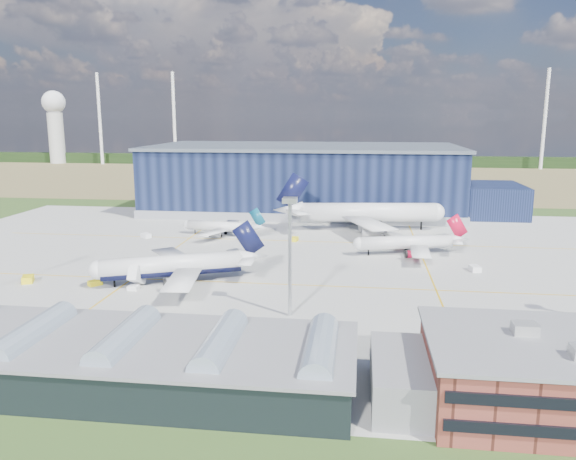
# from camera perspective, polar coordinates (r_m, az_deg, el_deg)

# --- Properties ---
(ground) EXTENTS (600.00, 600.00, 0.00)m
(ground) POSITION_cam_1_polar(r_m,az_deg,el_deg) (138.88, -2.35, -4.26)
(ground) COLOR #2D481B
(ground) RESTS_ON ground
(apron) EXTENTS (220.00, 160.00, 0.08)m
(apron) POSITION_cam_1_polar(r_m,az_deg,el_deg) (148.39, -1.69, -3.20)
(apron) COLOR #ADADA7
(apron) RESTS_ON ground
(farmland) EXTENTS (600.00, 220.00, 0.01)m
(farmland) POSITION_cam_1_polar(r_m,az_deg,el_deg) (354.41, 3.71, 5.42)
(farmland) COLOR olive
(farmland) RESTS_ON ground
(treeline) EXTENTS (600.00, 8.00, 8.00)m
(treeline) POSITION_cam_1_polar(r_m,az_deg,el_deg) (433.57, 4.43, 7.06)
(treeline) COLOR black
(treeline) RESTS_ON ground
(horizon_dressing) EXTENTS (440.20, 18.00, 70.00)m
(horizon_dressing) POSITION_cam_1_polar(r_m,az_deg,el_deg) (476.87, -19.59, 10.48)
(horizon_dressing) COLOR white
(horizon_dressing) RESTS_ON ground
(hangar) EXTENTS (145.00, 62.00, 26.10)m
(hangar) POSITION_cam_1_polar(r_m,az_deg,el_deg) (228.84, 2.36, 4.98)
(hangar) COLOR black
(hangar) RESTS_ON ground
(glass_concourse) EXTENTS (78.00, 23.00, 8.60)m
(glass_concourse) POSITION_cam_1_polar(r_m,az_deg,el_deg) (84.64, -13.90, -12.61)
(glass_concourse) COLOR black
(glass_concourse) RESTS_ON ground
(light_mast_center) EXTENTS (2.60, 2.60, 23.00)m
(light_mast_center) POSITION_cam_1_polar(r_m,az_deg,el_deg) (104.88, 0.19, -0.78)
(light_mast_center) COLOR #B3B6BA
(light_mast_center) RESTS_ON ground
(airliner_navy) EXTENTS (53.42, 52.96, 13.35)m
(airliner_navy) POSITION_cam_1_polar(r_m,az_deg,el_deg) (130.72, -11.75, -2.48)
(airliner_navy) COLOR white
(airliner_navy) RESTS_ON ground
(airliner_red) EXTENTS (40.18, 39.65, 10.85)m
(airliner_red) POSITION_cam_1_polar(r_m,az_deg,el_deg) (157.53, 11.88, -0.56)
(airliner_red) COLOR white
(airliner_red) RESTS_ON ground
(airliner_widebody) EXTENTS (64.17, 63.09, 18.77)m
(airliner_widebody) POSITION_cam_1_polar(r_m,az_deg,el_deg) (188.81, 8.15, 2.78)
(airliner_widebody) COLOR white
(airliner_widebody) RESTS_ON ground
(airliner_regional) EXTENTS (32.47, 31.94, 9.33)m
(airliner_regional) POSITION_cam_1_polar(r_m,az_deg,el_deg) (180.34, -6.89, 0.88)
(airliner_regional) COLOR white
(airliner_regional) RESTS_ON ground
(gse_tug_a) EXTENTS (3.64, 4.39, 1.58)m
(gse_tug_a) POSITION_cam_1_polar(r_m,az_deg,el_deg) (143.04, -24.91, -4.56)
(gse_tug_a) COLOR yellow
(gse_tug_a) RESTS_ON ground
(gse_tug_b) EXTENTS (3.32, 3.40, 1.24)m
(gse_tug_b) POSITION_cam_1_polar(r_m,az_deg,el_deg) (134.89, -19.01, -5.11)
(gse_tug_b) COLOR yellow
(gse_tug_b) RESTS_ON ground
(gse_van_a) EXTENTS (6.50, 4.21, 2.62)m
(gse_van_a) POSITION_cam_1_polar(r_m,az_deg,el_deg) (104.06, 21.59, -9.85)
(gse_van_a) COLOR white
(gse_van_a) RESTS_ON ground
(gse_cart_a) EXTENTS (2.86, 3.72, 1.45)m
(gse_cart_a) POSITION_cam_1_polar(r_m,az_deg,el_deg) (146.46, 18.44, -3.73)
(gse_cart_a) COLOR white
(gse_cart_a) RESTS_ON ground
(gse_van_b) EXTENTS (4.93, 4.07, 2.07)m
(gse_van_b) POSITION_cam_1_polar(r_m,az_deg,el_deg) (165.76, 12.10, -1.53)
(gse_van_b) COLOR white
(gse_van_b) RESTS_ON ground
(gse_tug_c) EXTENTS (2.33, 3.24, 1.30)m
(gse_tug_c) POSITION_cam_1_polar(r_m,az_deg,el_deg) (171.84, 0.66, -0.94)
(gse_tug_c) COLOR yellow
(gse_tug_c) RESTS_ON ground
(gse_cart_b) EXTENTS (3.88, 3.68, 1.40)m
(gse_cart_b) POSITION_cam_1_polar(r_m,az_deg,el_deg) (182.28, -14.23, -0.55)
(gse_cart_b) COLOR white
(gse_cart_b) RESTS_ON ground
(airstair) EXTENTS (2.42, 5.45, 3.42)m
(airstair) POSITION_cam_1_polar(r_m,az_deg,el_deg) (130.91, -15.04, -4.87)
(airstair) COLOR white
(airstair) RESTS_ON ground
(car_b) EXTENTS (4.17, 2.05, 1.31)m
(car_b) POSITION_cam_1_polar(r_m,az_deg,el_deg) (96.79, 26.37, -12.31)
(car_b) COLOR #99999E
(car_b) RESTS_ON ground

